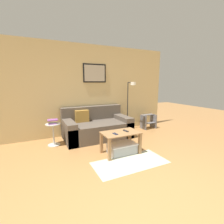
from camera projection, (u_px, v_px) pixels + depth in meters
The scene contains 12 objects.
ground_plane at pixel (158, 207), 1.98m from camera, with size 16.00×16.00×0.00m, color #A87542.
wall_back at pixel (82, 90), 4.63m from camera, with size 5.60×0.09×2.55m.
area_rug at pixel (130, 163), 3.07m from camera, with size 1.41×0.67×0.01m, color #B2B79E.
couch at pixel (97, 127), 4.46m from camera, with size 1.76×0.98×0.82m.
coffee_table at pixel (121, 137), 3.43m from camera, with size 0.79×0.48×0.47m.
storage_bin at pixel (122, 148), 3.46m from camera, with size 0.60×0.36×0.22m.
floor_lamp at pixel (130, 101), 4.92m from camera, with size 0.23×0.48×1.51m.
side_table at pixel (53, 132), 3.88m from camera, with size 0.34×0.34×0.53m.
book_stack at pixel (52, 121), 3.84m from camera, with size 0.24×0.19×0.10m.
remote_control at pixel (126, 131), 3.47m from camera, with size 0.04×0.15×0.02m, color #232328.
cell_phone at pixel (115, 134), 3.29m from camera, with size 0.07×0.14×0.01m, color #1E2338.
step_stool at pixel (148, 121), 5.34m from camera, with size 0.45×0.32×0.46m.
Camera 1 is at (-1.27, -1.32, 1.50)m, focal length 26.00 mm.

